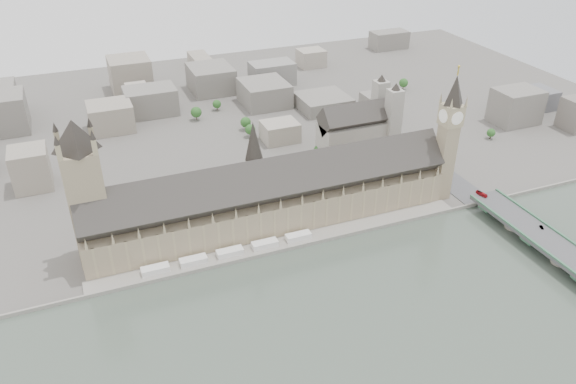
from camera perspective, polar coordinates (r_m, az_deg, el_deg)
name	(u,v)px	position (r m, az deg, el deg)	size (l,w,h in m)	color
ground	(281,239)	(399.02, -0.67, -4.76)	(900.00, 900.00, 0.00)	#595651
embankment_wall	(289,249)	(386.80, 0.14, -5.77)	(600.00, 1.50, 3.00)	gray
river_terrace	(285,243)	(392.74, -0.27, -5.23)	(270.00, 15.00, 2.00)	gray
terrace_tents	(230,252)	(381.32, -5.93, -6.10)	(118.00, 7.00, 4.00)	white
palace_of_westminster	(271,198)	(402.12, -1.71, -0.61)	(265.00, 40.73, 55.44)	gray
elizabeth_tower	(449,130)	(438.47, 16.04, 6.11)	(17.00, 17.00, 107.50)	gray
victoria_tower	(85,186)	(373.81, -19.95, 0.58)	(30.00, 30.00, 100.00)	gray
central_tower	(254,153)	(387.64, -3.50, 4.02)	(13.00, 13.00, 48.00)	tan
westminster_bridge	(553,250)	(418.85, 25.31, -5.38)	(25.00, 325.00, 10.25)	#474749
westminster_abbey	(359,131)	(503.54, 7.22, 6.15)	(68.00, 36.00, 64.00)	gray
city_skyline_inland	(196,98)	(600.14, -9.31, 9.41)	(720.00, 360.00, 38.00)	gray
park_trees	(242,193)	(440.17, -4.72, -0.05)	(110.00, 30.00, 15.00)	#1C4E1D
red_bus_north	(482,194)	(453.67, 19.07, -0.19)	(2.24, 9.58, 2.67)	#A91319
car_silver	(542,227)	(429.53, 24.36, -3.27)	(1.49, 4.27, 1.41)	gray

